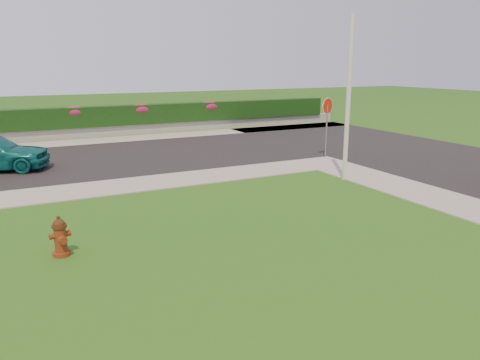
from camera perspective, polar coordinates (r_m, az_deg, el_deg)
ground at (r=8.77m, az=8.23°, el=-13.38°), size 120.00×120.00×0.00m
curb_corner at (r=19.60m, az=10.06°, el=2.05°), size 2.00×2.00×0.04m
sidewalk_beyond at (r=25.88m, az=-18.58°, el=4.42°), size 34.00×2.00×0.04m
retaining_wall at (r=27.31m, az=-19.10°, el=5.44°), size 34.00×0.40×0.60m
hedge at (r=27.31m, az=-19.27°, el=7.23°), size 32.00×0.90×1.10m
fire_hydrant at (r=10.74m, az=-21.06°, el=-6.51°), size 0.46×0.43×0.88m
utility_pole at (r=16.63m, az=13.07°, el=9.52°), size 0.16×0.16×5.62m
stop_sign at (r=20.48m, az=10.58°, el=8.01°), size 0.69×0.22×2.62m
flower_clump_d at (r=27.16m, az=-19.56°, el=7.82°), size 1.24×0.79×0.62m
flower_clump_e at (r=27.87m, az=-12.01°, el=8.43°), size 1.30×0.83×0.65m
flower_clump_f at (r=29.26m, az=-3.76°, el=8.95°), size 1.32×0.85×0.66m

